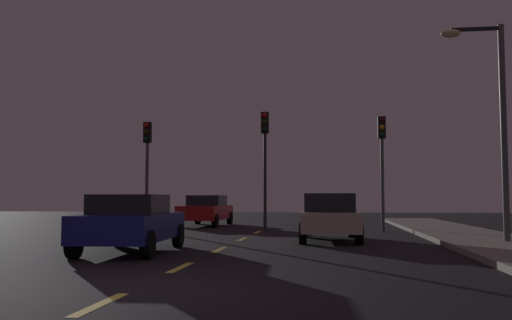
{
  "coord_description": "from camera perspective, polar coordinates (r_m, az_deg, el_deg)",
  "views": [
    {
      "loc": [
        2.89,
        -7.98,
        1.33
      ],
      "look_at": [
        -0.16,
        14.83,
        2.94
      ],
      "focal_mm": 38.98,
      "sensor_mm": 36.0,
      "label": 1
    }
  ],
  "objects": [
    {
      "name": "lane_stripe_nearest",
      "position": [
        7.49,
        -15.71,
        -14.06
      ],
      "size": [
        0.16,
        1.6,
        0.01
      ],
      "primitive_type": "cube",
      "color": "#EACC4C",
      "rests_on": "ground_plane"
    },
    {
      "name": "lane_stripe_fourth",
      "position": [
        18.45,
        -1.42,
        -8.12
      ],
      "size": [
        0.16,
        1.6,
        0.01
      ],
      "primitive_type": "cube",
      "color": "#EACC4C",
      "rests_on": "ground_plane"
    },
    {
      "name": "car_oncoming_far",
      "position": [
        27.7,
        -5.13,
        -5.14
      ],
      "size": [
        2.02,
        4.51,
        1.5
      ],
      "color": "#B21919",
      "rests_on": "ground_plane"
    },
    {
      "name": "car_stopped_ahead",
      "position": [
        17.93,
        7.48,
        -5.8
      ],
      "size": [
        1.99,
        4.24,
        1.5
      ],
      "color": "beige",
      "rests_on": "ground_plane"
    },
    {
      "name": "ground_plane",
      "position": [
        15.31,
        -3.32,
        -8.98
      ],
      "size": [
        80.0,
        80.0,
        0.0
      ],
      "primitive_type": "plane",
      "color": "black"
    },
    {
      "name": "lane_stripe_third",
      "position": [
        14.73,
        -3.77,
        -9.16
      ],
      "size": [
        0.16,
        1.6,
        0.01
      ],
      "primitive_type": "cube",
      "color": "#EACC4C",
      "rests_on": "ground_plane"
    },
    {
      "name": "lane_stripe_second",
      "position": [
        11.05,
        -7.74,
        -10.86
      ],
      "size": [
        0.16,
        1.6,
        0.01
      ],
      "primitive_type": "cube",
      "color": "#EACC4C",
      "rests_on": "ground_plane"
    },
    {
      "name": "street_lamp_right",
      "position": [
        17.3,
        23.11,
        4.75
      ],
      "size": [
        1.76,
        0.36,
        6.34
      ],
      "color": "#4C4C51",
      "rests_on": "ground_plane"
    },
    {
      "name": "car_adjacent_lane",
      "position": [
        14.25,
        -12.67,
        -6.27
      ],
      "size": [
        2.11,
        4.32,
        1.43
      ],
      "color": "navy",
      "rests_on": "ground_plane"
    },
    {
      "name": "traffic_signal_left",
      "position": [
        24.52,
        -11.12,
        0.64
      ],
      "size": [
        0.32,
        0.38,
        4.66
      ],
      "color": "#4C4C51",
      "rests_on": "ground_plane"
    },
    {
      "name": "lane_stripe_fifth",
      "position": [
        22.21,
        0.14,
        -7.42
      ],
      "size": [
        0.16,
        1.6,
        0.01
      ],
      "primitive_type": "cube",
      "color": "#EACC4C",
      "rests_on": "ground_plane"
    },
    {
      "name": "traffic_signal_right",
      "position": [
        23.32,
        12.81,
        0.97
      ],
      "size": [
        0.32,
        0.38,
        4.71
      ],
      "color": "#4C4C51",
      "rests_on": "ground_plane"
    },
    {
      "name": "traffic_signal_center",
      "position": [
        23.4,
        0.92,
        1.31
      ],
      "size": [
        0.32,
        0.38,
        4.99
      ],
      "color": "#2D2D30",
      "rests_on": "ground_plane"
    }
  ]
}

